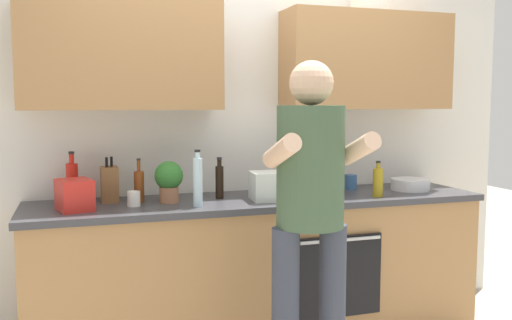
# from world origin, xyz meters

# --- Properties ---
(back_wall_unit) EXTENTS (4.00, 0.38, 2.50)m
(back_wall_unit) POSITION_xyz_m (-0.00, 0.27, 1.50)
(back_wall_unit) COLOR silver
(back_wall_unit) RESTS_ON ground
(counter) EXTENTS (2.84, 0.67, 0.90)m
(counter) POSITION_xyz_m (0.00, -0.00, 0.45)
(counter) COLOR #A37547
(counter) RESTS_ON ground
(person_standing) EXTENTS (0.49, 0.45, 1.70)m
(person_standing) POSITION_xyz_m (0.02, -0.72, 1.00)
(person_standing) COLOR #383D4C
(person_standing) RESTS_ON ground
(bottle_soy) EXTENTS (0.05, 0.05, 0.26)m
(bottle_soy) POSITION_xyz_m (-0.25, 0.06, 1.01)
(bottle_soy) COLOR black
(bottle_soy) RESTS_ON counter
(bottle_oil) EXTENTS (0.07, 0.07, 0.23)m
(bottle_oil) POSITION_xyz_m (0.72, -0.18, 1.00)
(bottle_oil) COLOR olive
(bottle_oil) RESTS_ON counter
(bottle_juice) EXTENTS (0.07, 0.07, 0.21)m
(bottle_juice) POSITION_xyz_m (0.34, -0.18, 0.98)
(bottle_juice) COLOR orange
(bottle_juice) RESTS_ON counter
(bottle_hotsauce) EXTENTS (0.07, 0.07, 0.30)m
(bottle_hotsauce) POSITION_xyz_m (-1.12, 0.21, 1.02)
(bottle_hotsauce) COLOR red
(bottle_hotsauce) RESTS_ON counter
(bottle_water) EXTENTS (0.05, 0.05, 0.33)m
(bottle_water) POSITION_xyz_m (-0.44, -0.17, 1.05)
(bottle_water) COLOR silver
(bottle_water) RESTS_ON counter
(bottle_vinegar) EXTENTS (0.06, 0.06, 0.26)m
(bottle_vinegar) POSITION_xyz_m (-0.74, 0.09, 1.00)
(bottle_vinegar) COLOR brown
(bottle_vinegar) RESTS_ON counter
(bottle_wine) EXTENTS (0.07, 0.07, 0.28)m
(bottle_wine) POSITION_xyz_m (0.48, -0.07, 1.01)
(bottle_wine) COLOR #471419
(bottle_wine) RESTS_ON counter
(bottle_syrup) EXTENTS (0.06, 0.06, 0.31)m
(bottle_syrup) POSITION_xyz_m (0.40, 0.07, 1.03)
(bottle_syrup) COLOR #8C4C14
(bottle_syrup) RESTS_ON counter
(cup_coffee) EXTENTS (0.07, 0.07, 0.09)m
(cup_coffee) POSITION_xyz_m (-0.79, -0.04, 0.94)
(cup_coffee) COLOR white
(cup_coffee) RESTS_ON counter
(cup_tea) EXTENTS (0.09, 0.09, 0.10)m
(cup_tea) POSITION_xyz_m (0.69, 0.14, 0.95)
(cup_tea) COLOR #33598C
(cup_tea) RESTS_ON counter
(mixing_bowl) EXTENTS (0.26, 0.26, 0.08)m
(mixing_bowl) POSITION_xyz_m (1.07, -0.01, 0.94)
(mixing_bowl) COLOR silver
(mixing_bowl) RESTS_ON counter
(knife_block) EXTENTS (0.10, 0.14, 0.27)m
(knife_block) POSITION_xyz_m (-0.91, 0.15, 1.01)
(knife_block) COLOR brown
(knife_block) RESTS_ON counter
(potted_herb) EXTENTS (0.17, 0.17, 0.25)m
(potted_herb) POSITION_xyz_m (-0.57, 0.01, 1.04)
(potted_herb) COLOR #9E6647
(potted_herb) RESTS_ON counter
(grocery_bag_crisps) EXTENTS (0.22, 0.25, 0.17)m
(grocery_bag_crisps) POSITION_xyz_m (-1.11, -0.07, 0.99)
(grocery_bag_crisps) COLOR red
(grocery_bag_crisps) RESTS_ON counter
(grocery_bag_produce) EXTENTS (0.22, 0.22, 0.17)m
(grocery_bag_produce) POSITION_xyz_m (0.01, -0.09, 0.99)
(grocery_bag_produce) COLOR silver
(grocery_bag_produce) RESTS_ON counter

